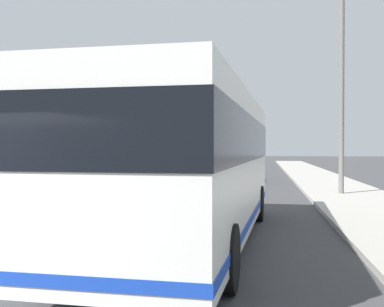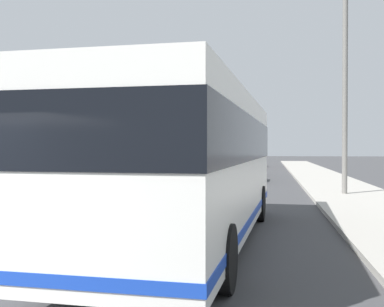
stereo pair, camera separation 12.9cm
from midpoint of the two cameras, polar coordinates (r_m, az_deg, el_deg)
The scene contains 7 objects.
lane_divider_line at distance 14.14m, azimuth -6.20°, elevation -7.75°, with size 110.00×0.16×0.01m, color silver.
coach_bus at distance 10.23m, azimuth 0.65°, elevation -0.74°, with size 10.68×3.13×3.19m.
car_far_distant at distance 35.56m, azimuth 5.97°, elevation -1.44°, with size 4.37×2.00×1.55m.
car_oncoming at distance 50.92m, azimuth 7.18°, elevation -0.77°, with size 4.21×1.95×1.57m.
car_side_street at distance 29.07m, azimuth 6.08°, elevation -2.06°, with size 4.54×1.99×1.37m.
car_ahead_same_lane at distance 45.90m, azimuth 2.32°, elevation -0.94°, with size 4.00×1.85×1.56m.
utility_pole at distance 20.91m, azimuth 18.30°, elevation 7.02°, with size 0.22×0.22×8.78m, color slate.
Camera 2 is at (-3.46, -3.81, 2.09)m, focal length 43.79 mm.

